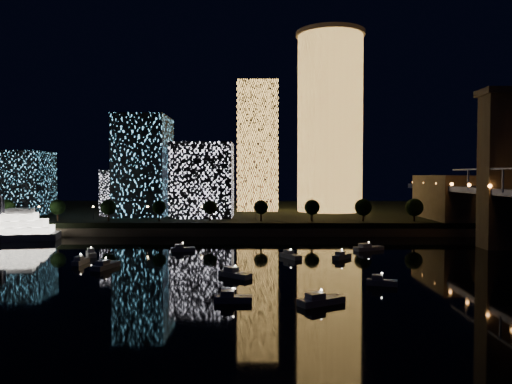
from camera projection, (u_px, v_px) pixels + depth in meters
ground at (309, 282)px, 107.61m from camera, size 520.00×520.00×0.00m
far_bank at (279, 213)px, 267.42m from camera, size 420.00×160.00×5.00m
seawall at (287, 232)px, 189.50m from camera, size 420.00×6.00×3.00m
tower_cylindrical at (330, 122)px, 246.94m from camera, size 34.00×34.00×88.36m
tower_rectangular at (258, 147)px, 254.97m from camera, size 20.48×20.48×65.16m
midrise_blocks at (132, 176)px, 222.94m from camera, size 107.73×37.71×44.29m
motorboats at (245, 268)px, 120.13m from camera, size 123.75×74.34×2.78m
esplanade_trees at (224, 207)px, 195.35m from camera, size 166.61×6.90×8.95m
street_lamps at (202, 210)px, 201.46m from camera, size 132.70×0.70×5.65m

